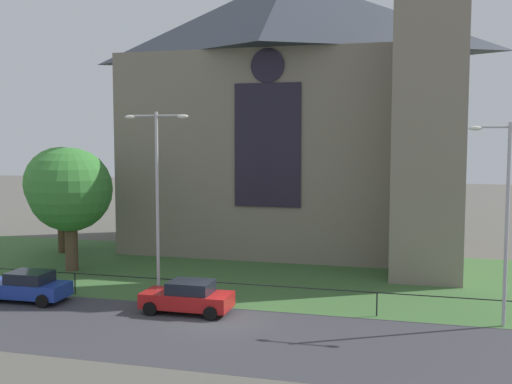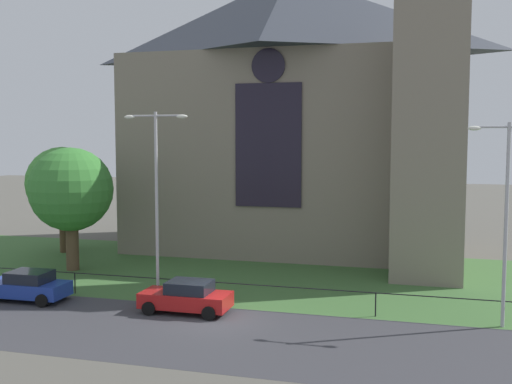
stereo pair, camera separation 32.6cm
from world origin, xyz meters
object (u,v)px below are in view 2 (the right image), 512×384
Objects in this scene: tree_left_near at (71,190)px; church_building at (297,109)px; tree_left_far at (63,184)px; parked_car_red at (187,297)px; streetlamp_near at (156,184)px; parked_car_blue at (27,286)px; streetlamp_far at (507,199)px.

church_building is at bearing 42.32° from tree_left_near.
tree_left_far is 19.02m from parked_car_red.
streetlamp_near is 2.25× the size of parked_car_red.
streetlamp_near is at bearing -32.64° from tree_left_near.
streetlamp_near is 2.23× the size of parked_car_blue.
tree_left_near is at bearing 167.94° from streetlamp_far.
church_building reaches higher than streetlamp_far.
streetlamp_near is (12.01, -10.30, 0.97)m from tree_left_far.
tree_left_near is (3.87, -5.09, 0.05)m from tree_left_far.
streetlamp_near is 16.25m from streetlamp_far.
streetlamp_far is at bearing -12.06° from tree_left_near.
parked_car_blue is (-10.12, -17.84, -9.53)m from church_building.
parked_car_red is (10.34, -6.83, -4.24)m from tree_left_near.
parked_car_blue is at bearing -75.57° from tree_left_near.
streetlamp_far is at bearing -173.59° from parked_car_red.
tree_left_far is 6.40m from tree_left_near.
parked_car_red is (2.20, -1.61, -5.16)m from streetlamp_near.
streetlamp_near reaches higher than tree_left_near.
parked_car_blue is (1.80, -6.99, -4.24)m from tree_left_near.
streetlamp_far is (12.47, -16.06, -4.70)m from church_building.
parked_car_red is at bearing -173.44° from streetlamp_far.
streetlamp_near is at bearing -103.24° from church_building.
parked_car_blue is at bearing -175.50° from streetlamp_far.
streetlamp_near is at bearing -40.63° from tree_left_far.
streetlamp_far is 23.17m from parked_car_blue.
streetlamp_near reaches higher than streetlamp_far.
streetlamp_far is 2.09× the size of parked_car_blue.
church_building reaches higher than parked_car_blue.
tree_left_near is 1.81× the size of parked_car_red.
streetlamp_far is (24.39, -5.21, 0.59)m from tree_left_near.
church_building is 6.13× the size of parked_car_blue.
tree_left_far is at bearing -159.97° from church_building.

